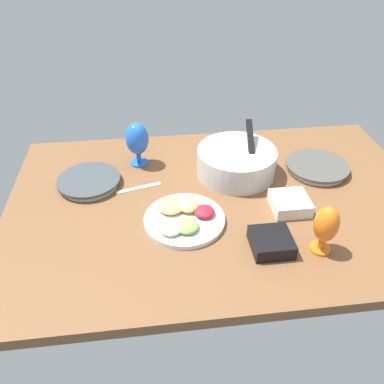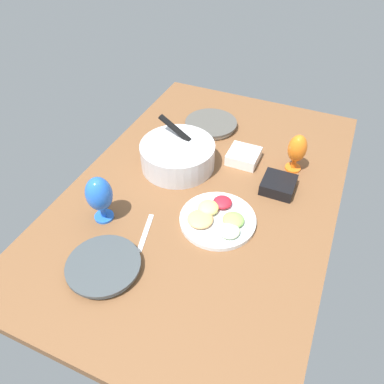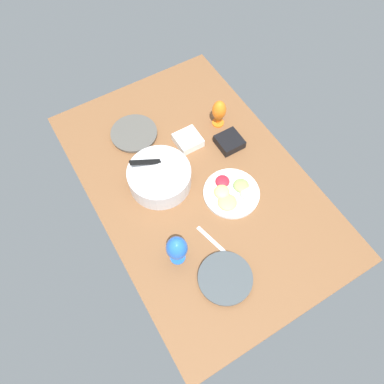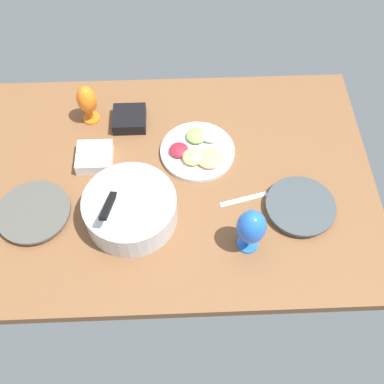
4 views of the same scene
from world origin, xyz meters
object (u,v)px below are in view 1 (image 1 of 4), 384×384
hurricane_glass_blue (137,140)px  square_bowl_white (290,203)px  dinner_plate_left (89,181)px  dinner_plate_right (317,167)px  square_bowl_black (271,242)px  hurricane_glass_orange (326,226)px  fruit_platter (184,217)px  mixing_bowl (236,161)px

hurricane_glass_blue → square_bowl_white: hurricane_glass_blue is taller
dinner_plate_left → dinner_plate_right: size_ratio=0.96×
square_bowl_white → square_bowl_black: bearing=-123.6°
dinner_plate_right → hurricane_glass_orange: bearing=-110.2°
hurricane_glass_blue → hurricane_glass_orange: bearing=-45.8°
hurricane_glass_orange → hurricane_glass_blue: 82.24cm
dinner_plate_right → fruit_platter: bearing=-156.5°
mixing_bowl → square_bowl_white: (14.64, -25.22, -3.25)cm
dinner_plate_left → square_bowl_white: size_ratio=1.87×
mixing_bowl → fruit_platter: size_ratio=1.12×
hurricane_glass_orange → square_bowl_white: bearing=98.3°
dinner_plate_left → dinner_plate_right: (93.59, -1.16, -0.03)cm
hurricane_glass_orange → hurricane_glass_blue: bearing=134.2°
mixing_bowl → square_bowl_black: size_ratio=2.46×
hurricane_glass_orange → square_bowl_white: 23.04cm
hurricane_glass_blue → square_bowl_white: bearing=-34.7°
dinner_plate_right → hurricane_glass_blue: bearing=169.0°
dinner_plate_left → square_bowl_black: (61.58, -43.05, 1.14)cm
dinner_plate_left → mixing_bowl: bearing=0.9°
fruit_platter → square_bowl_white: fruit_platter is taller
dinner_plate_right → hurricane_glass_blue: hurricane_glass_blue is taller
dinner_plate_left → hurricane_glass_orange: bearing=-30.7°
dinner_plate_left → square_bowl_white: (74.02, -24.30, 1.15)cm
dinner_plate_left → fruit_platter: (34.99, -26.65, 0.26)cm
hurricane_glass_orange → hurricane_glass_blue: size_ratio=0.90×
square_bowl_white → hurricane_glass_orange: bearing=-81.7°
dinner_plate_right → square_bowl_white: 30.32cm
fruit_platter → square_bowl_black: size_ratio=2.20×
hurricane_glass_orange → hurricane_glass_blue: hurricane_glass_blue is taller
square_bowl_white → square_bowl_black: (-12.45, -18.75, -0.01)cm
dinner_plate_left → hurricane_glass_blue: hurricane_glass_blue is taller
dinner_plate_right → mixing_bowl: size_ratio=0.81×
dinner_plate_left → mixing_bowl: mixing_bowl is taller
dinner_plate_left → fruit_platter: 43.98cm
dinner_plate_left → hurricane_glass_blue: bearing=33.4°
dinner_plate_left → hurricane_glass_orange: hurricane_glass_orange is taller
mixing_bowl → fruit_platter: (-24.40, -27.57, -4.14)cm
dinner_plate_right → fruit_platter: 63.90cm
hurricane_glass_orange → square_bowl_white: hurricane_glass_orange is taller
mixing_bowl → hurricane_glass_orange: mixing_bowl is taller
dinner_plate_left → dinner_plate_right: bearing=-0.7°
dinner_plate_right → fruit_platter: (-58.59, -25.48, 0.28)cm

